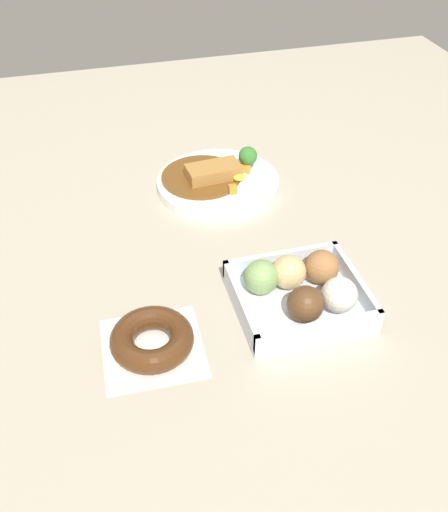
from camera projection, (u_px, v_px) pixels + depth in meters
ground_plane at (248, 231)px, 1.00m from camera, size 1.60×1.60×0.00m
curry_plate at (217, 180)px, 1.10m from camera, size 0.23×0.23×0.07m
donut_box at (301, 290)px, 0.84m from camera, size 0.19×0.16×0.06m
chocolate_ring_donut at (152, 340)px, 0.78m from camera, size 0.14×0.14×0.04m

